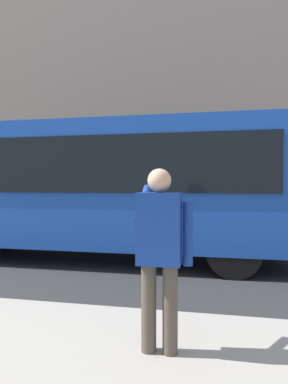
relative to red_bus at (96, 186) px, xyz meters
The scene contains 4 objects.
ground_plane 2.91m from the red_bus, behind, with size 60.00×60.00×0.00m, color #2B2B2D.
building_facade_far 8.54m from the red_bus, 108.81° to the right, with size 28.00×1.55×12.00m.
red_bus is the anchor object (origin of this frame).
pedestrian_photographer 4.92m from the red_bus, 116.60° to the left, with size 0.53×0.52×1.70m.
Camera 1 is at (-0.33, 7.67, 1.70)m, focal length 32.16 mm.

